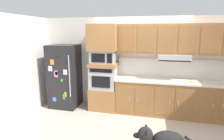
# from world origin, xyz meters

# --- Properties ---
(ground_plane) EXTENTS (9.60, 9.60, 0.00)m
(ground_plane) POSITION_xyz_m (0.00, 0.00, 0.00)
(ground_plane) COLOR #B2A899
(back_kitchen_wall) EXTENTS (6.20, 0.12, 2.50)m
(back_kitchen_wall) POSITION_xyz_m (0.00, 1.11, 1.25)
(back_kitchen_wall) COLOR silver
(back_kitchen_wall) RESTS_ON ground
(side_panel_left) EXTENTS (0.12, 7.10, 2.50)m
(side_panel_left) POSITION_xyz_m (-2.80, 0.00, 1.25)
(side_panel_left) COLOR silver
(side_panel_left) RESTS_ON ground
(refrigerator) EXTENTS (0.76, 0.73, 1.76)m
(refrigerator) POSITION_xyz_m (-2.06, 0.68, 0.88)
(refrigerator) COLOR black
(refrigerator) RESTS_ON ground
(oven_base_cabinet) EXTENTS (0.74, 0.62, 0.60)m
(oven_base_cabinet) POSITION_xyz_m (-0.93, 0.75, 0.30)
(oven_base_cabinet) COLOR #996638
(oven_base_cabinet) RESTS_ON ground
(built_in_oven) EXTENTS (0.70, 0.62, 0.60)m
(built_in_oven) POSITION_xyz_m (-0.93, 0.75, 0.90)
(built_in_oven) COLOR #A8AAAF
(built_in_oven) RESTS_ON oven_base_cabinet
(appliance_mid_shelf) EXTENTS (0.74, 0.62, 0.10)m
(appliance_mid_shelf) POSITION_xyz_m (-0.93, 0.75, 1.25)
(appliance_mid_shelf) COLOR #996638
(appliance_mid_shelf) RESTS_ON built_in_oven
(microwave) EXTENTS (0.64, 0.54, 0.32)m
(microwave) POSITION_xyz_m (-0.93, 0.75, 1.46)
(microwave) COLOR #A8AAAF
(microwave) RESTS_ON appliance_mid_shelf
(appliance_upper_cabinet) EXTENTS (0.74, 0.62, 0.68)m
(appliance_upper_cabinet) POSITION_xyz_m (-0.93, 0.75, 1.96)
(appliance_upper_cabinet) COLOR #996638
(appliance_upper_cabinet) RESTS_ON microwave
(lower_cabinet_run) EXTENTS (2.87, 0.63, 0.88)m
(lower_cabinet_run) POSITION_xyz_m (0.88, 0.75, 0.44)
(lower_cabinet_run) COLOR #996638
(lower_cabinet_run) RESTS_ON ground
(countertop_slab) EXTENTS (2.91, 0.64, 0.04)m
(countertop_slab) POSITION_xyz_m (0.88, 0.75, 0.90)
(countertop_slab) COLOR silver
(countertop_slab) RESTS_ON lower_cabinet_run
(backsplash_panel) EXTENTS (2.91, 0.02, 0.50)m
(backsplash_panel) POSITION_xyz_m (0.88, 1.04, 1.17)
(backsplash_panel) COLOR silver
(backsplash_panel) RESTS_ON countertop_slab
(upper_cabinet_with_hood) EXTENTS (2.87, 0.48, 0.88)m
(upper_cabinet_with_hood) POSITION_xyz_m (0.88, 0.87, 1.90)
(upper_cabinet_with_hood) COLOR #996638
(upper_cabinet_with_hood) RESTS_ON backsplash_panel
(screwdriver) EXTENTS (0.16, 0.17, 0.03)m
(screwdriver) POSITION_xyz_m (1.27, 0.65, 0.93)
(screwdriver) COLOR yellow
(screwdriver) RESTS_ON countertop_slab
(dog) EXTENTS (0.98, 0.37, 0.64)m
(dog) POSITION_xyz_m (0.57, -1.13, 0.41)
(dog) COLOR black
(dog) RESTS_ON ground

